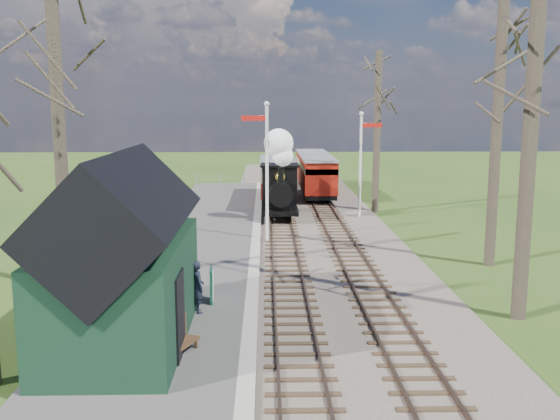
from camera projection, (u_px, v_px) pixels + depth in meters
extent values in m
ellipsoid|color=#385B23|center=(59.00, 285.00, 72.92)|extent=(57.60, 36.00, 16.20)
ellipsoid|color=#385B23|center=(350.00, 297.00, 79.21)|extent=(70.40, 44.00, 19.80)
ellipsoid|color=#385B23|center=(212.00, 275.00, 83.45)|extent=(64.00, 40.00, 18.00)
cube|color=brown|center=(304.00, 218.00, 33.60)|extent=(8.00, 60.00, 0.10)
cube|color=brown|center=(271.00, 216.00, 33.55)|extent=(0.07, 60.00, 0.12)
cube|color=brown|center=(289.00, 216.00, 33.57)|extent=(0.07, 60.00, 0.12)
cube|color=#38281C|center=(280.00, 217.00, 33.57)|extent=(1.60, 60.00, 0.09)
cube|color=brown|center=(319.00, 216.00, 33.61)|extent=(0.07, 60.00, 0.12)
cube|color=brown|center=(337.00, 216.00, 33.63)|extent=(0.07, 60.00, 0.12)
cube|color=#38281C|center=(328.00, 217.00, 33.63)|extent=(1.60, 60.00, 0.09)
cube|color=#474442|center=(199.00, 252.00, 25.60)|extent=(5.00, 44.00, 0.20)
cube|color=#B2AD9E|center=(255.00, 251.00, 25.65)|extent=(0.40, 44.00, 0.21)
cube|color=black|center=(124.00, 291.00, 15.49)|extent=(3.00, 6.00, 2.60)
cube|color=black|center=(121.00, 218.00, 15.18)|extent=(3.25, 6.30, 3.25)
cube|color=black|center=(180.00, 315.00, 14.59)|extent=(0.06, 1.20, 2.00)
cylinder|color=silver|center=(267.00, 176.00, 27.15)|extent=(0.14, 0.14, 6.00)
sphere|color=silver|center=(267.00, 104.00, 26.63)|extent=(0.24, 0.24, 0.24)
cube|color=#B7140F|center=(254.00, 118.00, 26.72)|extent=(1.10, 0.08, 0.22)
cube|color=black|center=(267.00, 144.00, 26.92)|extent=(0.18, 0.06, 0.30)
cylinder|color=silver|center=(360.00, 168.00, 33.22)|extent=(0.14, 0.14, 5.50)
sphere|color=silver|center=(362.00, 114.00, 32.75)|extent=(0.24, 0.24, 0.24)
cube|color=#B7140F|center=(372.00, 125.00, 32.86)|extent=(1.10, 0.08, 0.22)
cube|color=black|center=(361.00, 146.00, 33.03)|extent=(0.18, 0.06, 0.30)
cylinder|color=#382D23|center=(59.00, 123.00, 19.68)|extent=(0.41, 0.41, 11.00)
cylinder|color=#382D23|center=(532.00, 107.00, 16.96)|extent=(0.42, 0.42, 12.00)
cylinder|color=#382D23|center=(496.00, 134.00, 23.07)|extent=(0.40, 0.40, 10.00)
cylinder|color=#382D23|center=(377.00, 133.00, 34.93)|extent=(0.39, 0.39, 9.00)
cube|color=slate|center=(279.00, 176.00, 47.26)|extent=(12.60, 0.02, 0.01)
cube|color=slate|center=(279.00, 180.00, 47.31)|extent=(12.60, 0.02, 0.02)
cylinder|color=slate|center=(279.00, 179.00, 47.31)|extent=(0.08, 0.08, 1.00)
cube|color=black|center=(280.00, 207.00, 33.15)|extent=(1.78, 4.18, 0.26)
cylinder|color=black|center=(280.00, 192.00, 32.37)|extent=(1.15, 2.72, 1.15)
cube|color=black|center=(279.00, 185.00, 34.21)|extent=(1.88, 1.67, 2.09)
cylinder|color=black|center=(281.00, 176.00, 31.18)|extent=(0.29, 0.29, 0.84)
sphere|color=gold|center=(280.00, 177.00, 32.56)|extent=(0.54, 0.54, 0.54)
sphere|color=white|center=(283.00, 156.00, 31.02)|extent=(1.05, 1.05, 1.05)
sphere|color=white|center=(279.00, 143.00, 31.01)|extent=(1.46, 1.46, 1.46)
cylinder|color=black|center=(271.00, 214.00, 31.92)|extent=(0.10, 0.67, 0.67)
cylinder|color=black|center=(290.00, 214.00, 31.95)|extent=(0.10, 0.67, 0.67)
cube|color=black|center=(278.00, 194.00, 39.08)|extent=(1.99, 7.32, 0.31)
cube|color=maroon|center=(278.00, 184.00, 38.97)|extent=(2.09, 7.32, 0.94)
cube|color=#BCB38E|center=(278.00, 169.00, 38.82)|extent=(2.09, 7.32, 0.94)
cube|color=slate|center=(278.00, 160.00, 38.73)|extent=(2.20, 7.53, 0.13)
cube|color=black|center=(318.00, 192.00, 39.81)|extent=(1.90, 4.99, 0.30)
cube|color=maroon|center=(318.00, 183.00, 39.71)|extent=(2.00, 4.99, 0.90)
cube|color=#BCB38E|center=(318.00, 169.00, 39.56)|extent=(2.00, 4.99, 0.90)
cube|color=slate|center=(318.00, 161.00, 39.48)|extent=(2.10, 5.19, 0.12)
cube|color=black|center=(312.00, 182.00, 45.23)|extent=(1.90, 4.99, 0.30)
cube|color=maroon|center=(312.00, 173.00, 45.13)|extent=(2.00, 4.99, 0.90)
cube|color=#BCB38E|center=(312.00, 161.00, 44.98)|extent=(2.00, 4.99, 0.90)
cube|color=slate|center=(312.00, 154.00, 44.90)|extent=(2.10, 5.19, 0.12)
cube|color=#0E412A|center=(211.00, 285.00, 18.71)|extent=(0.12, 0.71, 1.03)
cube|color=silver|center=(213.00, 285.00, 18.71)|extent=(0.06, 0.61, 0.84)
cube|color=#492F1A|center=(176.00, 347.00, 14.66)|extent=(0.99, 1.54, 0.06)
cube|color=#492F1A|center=(169.00, 334.00, 14.69)|extent=(0.65, 1.39, 0.64)
cube|color=#492F1A|center=(180.00, 363.00, 14.06)|extent=(0.06, 0.06, 0.21)
cube|color=#492F1A|center=(174.00, 342.00, 15.31)|extent=(0.06, 0.06, 0.21)
imported|color=black|center=(198.00, 287.00, 17.75)|extent=(0.54, 0.64, 1.51)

